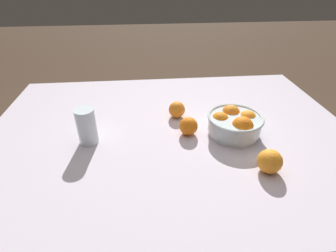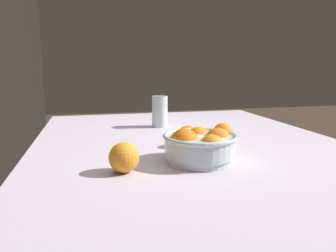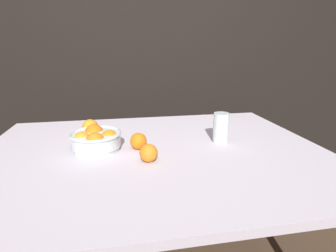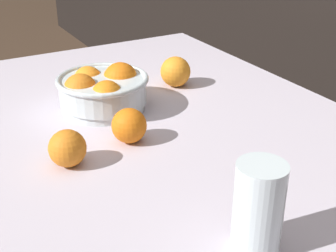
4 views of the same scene
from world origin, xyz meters
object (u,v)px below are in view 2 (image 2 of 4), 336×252
orange_loose_near_bowl (124,158)px  orange_loose_front (223,133)px  fruit_bowl (201,145)px  orange_loose_aside (188,136)px  juice_glass (160,112)px

orange_loose_near_bowl → orange_loose_front: 0.46m
fruit_bowl → orange_loose_near_bowl: (-0.05, 0.22, -0.01)m
orange_loose_near_bowl → orange_loose_aside: size_ratio=1.10×
juice_glass → orange_loose_aside: bearing=-177.2°
juice_glass → orange_loose_front: size_ratio=1.95×
orange_loose_near_bowl → orange_loose_front: size_ratio=1.12×
juice_glass → orange_loose_aside: (-0.38, -0.02, -0.03)m
orange_loose_front → juice_glass: bearing=24.1°
fruit_bowl → orange_loose_front: 0.26m
fruit_bowl → juice_glass: juice_glass is taller
fruit_bowl → juice_glass: bearing=0.4°
orange_loose_aside → juice_glass: bearing=2.8°
orange_loose_front → orange_loose_near_bowl: bearing=123.8°
juice_glass → orange_loose_near_bowl: bearing=160.1°
fruit_bowl → orange_loose_near_bowl: 0.23m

